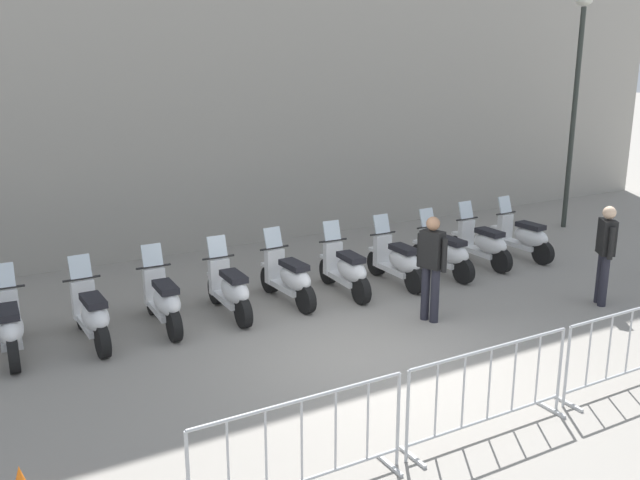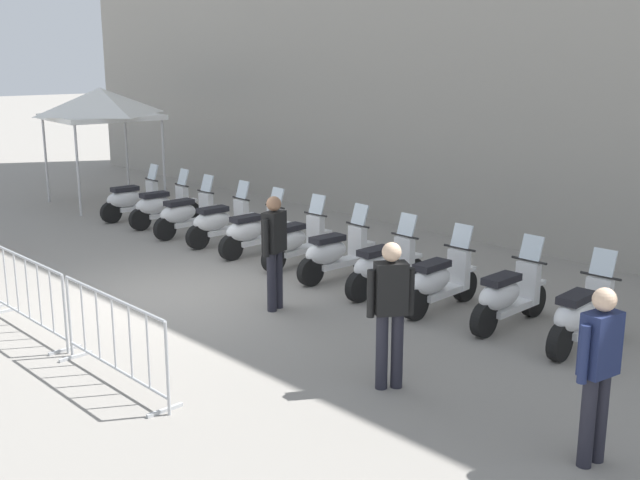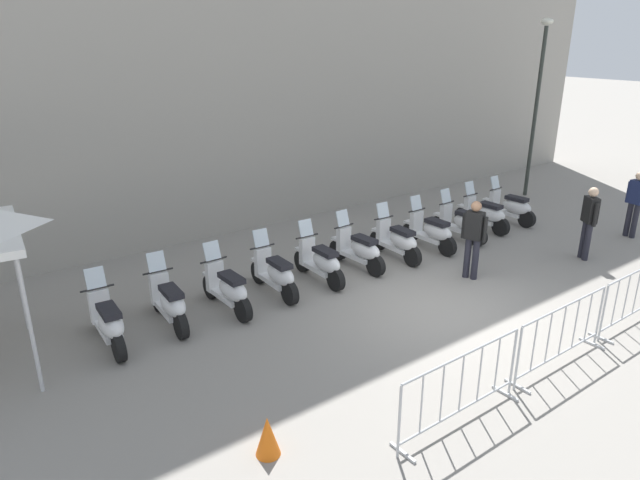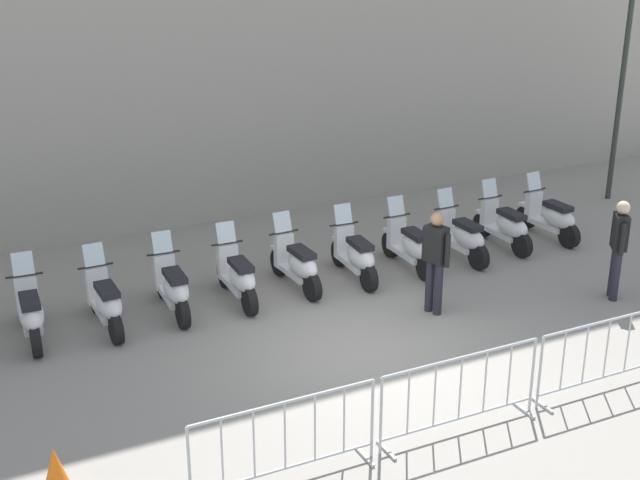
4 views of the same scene
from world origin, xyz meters
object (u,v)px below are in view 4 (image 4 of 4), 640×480
object	(u,v)px
barrier_segment_0	(285,442)
motorcycle_5	(297,264)
motorcycle_6	(356,256)
officer_mid_plaza	(619,244)
motorcycle_2	(106,303)
officer_near_row_end	(435,257)
street_lamp	(626,51)
motorcycle_4	(238,277)
motorcycle_10	(551,217)
motorcycle_8	(461,237)
barrier_segment_1	(460,394)
barrier_segment_2	(606,355)
motorcycle_7	(411,246)
traffic_cone	(55,469)
motorcycle_9	(505,226)
motorcycle_3	(173,288)
motorcycle_1	(31,314)

from	to	relation	value
barrier_segment_0	motorcycle_5	bearing A→B (deg)	69.62
motorcycle_6	officer_mid_plaza	distance (m)	4.43
motorcycle_2	officer_near_row_end	size ratio (longest dim) A/B	1.00
motorcycle_5	street_lamp	xyz separation A→B (m)	(8.29, 2.32, 2.87)
motorcycle_4	barrier_segment_0	distance (m)	5.01
motorcycle_10	barrier_segment_0	bearing A→B (deg)	-142.58
motorcycle_8	officer_mid_plaza	distance (m)	2.94
barrier_segment_1	barrier_segment_2	bearing A→B (deg)	5.56
motorcycle_7	motorcycle_10	world-z (taller)	same
motorcycle_4	officer_mid_plaza	world-z (taller)	officer_mid_plaza
traffic_cone	motorcycle_9	bearing A→B (deg)	28.66
motorcycle_4	traffic_cone	xyz separation A→B (m)	(-3.28, -4.18, -0.18)
motorcycle_10	officer_near_row_end	distance (m)	4.38
motorcycle_8	barrier_segment_1	world-z (taller)	motorcycle_8
motorcycle_3	officer_mid_plaza	size ratio (longest dim) A/B	1.00
motorcycle_7	officer_near_row_end	distance (m)	1.90
barrier_segment_2	officer_near_row_end	size ratio (longest dim) A/B	1.32
motorcycle_3	officer_near_row_end	xyz separation A→B (m)	(3.98, -1.41, 0.53)
barrier_segment_0	officer_near_row_end	distance (m)	5.06
motorcycle_1	motorcycle_6	xyz separation A→B (m)	(5.53, 0.46, 0.00)
motorcycle_7	officer_mid_plaza	world-z (taller)	officer_mid_plaza
motorcycle_6	motorcycle_9	size ratio (longest dim) A/B	1.00
motorcycle_5	motorcycle_8	bearing A→B (deg)	3.65
motorcycle_2	motorcycle_6	distance (m)	4.43
motorcycle_2	barrier_segment_0	world-z (taller)	motorcycle_2
motorcycle_7	barrier_segment_1	distance (m)	5.28
motorcycle_7	barrier_segment_0	distance (m)	6.65
motorcycle_5	motorcycle_10	xyz separation A→B (m)	(5.52, 0.56, 0.00)
motorcycle_7	motorcycle_9	xyz separation A→B (m)	(2.19, 0.35, 0.00)
motorcycle_7	traffic_cone	xyz separation A→B (m)	(-6.60, -4.45, -0.18)
motorcycle_2	officer_near_row_end	bearing A→B (deg)	-13.69
motorcycle_1	officer_mid_plaza	bearing A→B (deg)	-10.85
motorcycle_7	officer_mid_plaza	xyz separation A→B (m)	(2.68, -2.32, 0.53)
barrier_segment_1	officer_near_row_end	xyz separation A→B (m)	(1.30, 3.22, 0.45)
motorcycle_1	motorcycle_9	distance (m)	8.87
motorcycle_4	motorcycle_8	xyz separation A→B (m)	(4.42, 0.38, 0.00)
motorcycle_3	motorcycle_5	distance (m)	2.22
motorcycle_1	motorcycle_8	bearing A→B (deg)	4.76
motorcycle_6	officer_near_row_end	distance (m)	1.89
motorcycle_3	motorcycle_5	xyz separation A→B (m)	(2.21, 0.25, 0.00)
motorcycle_6	motorcycle_10	world-z (taller)	same
motorcycle_5	officer_near_row_end	xyz separation A→B (m)	(1.77, -1.67, 0.53)
motorcycle_4	motorcycle_6	size ratio (longest dim) A/B	1.00
motorcycle_1	motorcycle_5	xyz separation A→B (m)	(4.42, 0.43, 0.00)
barrier_segment_1	motorcycle_7	bearing A→B (deg)	70.76
motorcycle_6	motorcycle_4	bearing A→B (deg)	-174.87
street_lamp	officer_mid_plaza	size ratio (longest dim) A/B	3.16
barrier_segment_2	officer_mid_plaza	distance (m)	3.21
motorcycle_4	motorcycle_7	size ratio (longest dim) A/B	1.00
motorcycle_6	motorcycle_10	size ratio (longest dim) A/B	1.00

